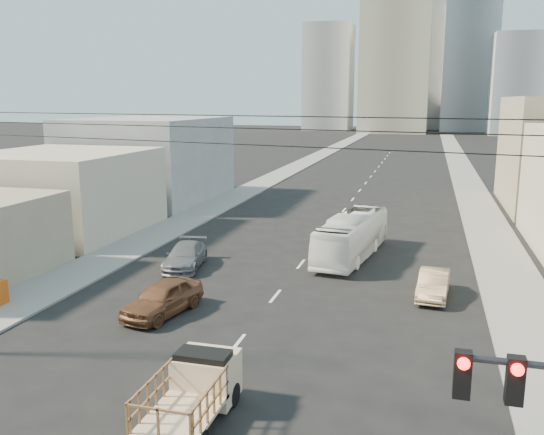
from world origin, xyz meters
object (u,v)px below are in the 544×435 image
at_px(sedan_grey, 185,256).
at_px(sedan_tan, 433,284).
at_px(flatbed_pickup, 193,388).
at_px(city_bus, 352,236).
at_px(sedan_brown, 163,298).

bearing_deg(sedan_grey, sedan_tan, -17.11).
relative_size(flatbed_pickup, city_bus, 0.45).
distance_m(city_bus, sedan_tan, 8.13).
height_order(flatbed_pickup, city_bus, city_bus).
relative_size(flatbed_pickup, sedan_brown, 0.96).
distance_m(flatbed_pickup, sedan_grey, 16.83).
height_order(city_bus, sedan_grey, city_bus).
distance_m(sedan_brown, sedan_grey, 7.56).
height_order(flatbed_pickup, sedan_grey, flatbed_pickup).
xyz_separation_m(flatbed_pickup, sedan_tan, (7.10, 13.75, -0.43)).
bearing_deg(sedan_tan, sedan_brown, -150.30).
xyz_separation_m(flatbed_pickup, sedan_grey, (-6.97, 15.31, -0.39)).
bearing_deg(flatbed_pickup, sedan_brown, 121.40).
distance_m(flatbed_pickup, sedan_brown, 9.42).
height_order(flatbed_pickup, sedan_tan, flatbed_pickup).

